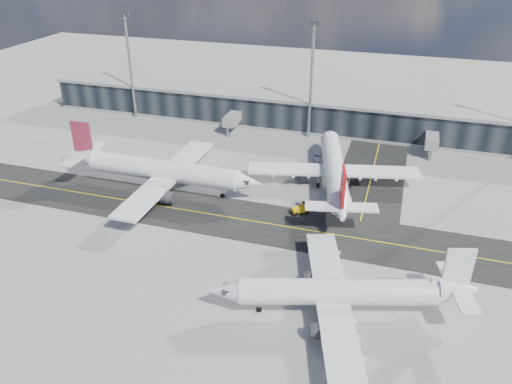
% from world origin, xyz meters
% --- Properties ---
extents(ground, '(300.00, 300.00, 0.00)m').
position_xyz_m(ground, '(0.00, 0.00, 0.00)').
color(ground, gray).
rests_on(ground, ground).
extents(taxiway_lanes, '(180.00, 63.00, 0.03)m').
position_xyz_m(taxiway_lanes, '(3.91, 10.74, 0.01)').
color(taxiway_lanes, black).
rests_on(taxiway_lanes, ground).
extents(terminal_concourse, '(152.00, 19.80, 8.80)m').
position_xyz_m(terminal_concourse, '(0.04, 54.93, 4.09)').
color(terminal_concourse, black).
rests_on(terminal_concourse, ground).
extents(floodlight_masts, '(102.50, 0.70, 28.90)m').
position_xyz_m(floodlight_masts, '(0.00, 48.00, 15.61)').
color(floodlight_masts, gray).
rests_on(floodlight_masts, ground).
extents(airliner_af, '(42.80, 36.38, 12.73)m').
position_xyz_m(airliner_af, '(-23.09, 10.70, 4.21)').
color(airliner_af, white).
rests_on(airliner_af, ground).
extents(airliner_redtail, '(35.79, 41.66, 12.44)m').
position_xyz_m(airliner_redtail, '(10.83, 21.80, 4.11)').
color(airliner_redtail, white).
rests_on(airliner_redtail, ground).
extents(airliner_near, '(36.35, 31.33, 10.96)m').
position_xyz_m(airliner_near, '(18.33, -15.78, 3.62)').
color(airliner_near, silver).
rests_on(airliner_near, ground).
extents(baggage_tug, '(3.67, 3.18, 2.10)m').
position_xyz_m(baggage_tug, '(6.98, 9.66, 1.05)').
color(baggage_tug, '#D69E0B').
rests_on(baggage_tug, ground).
extents(service_van, '(2.92, 5.10, 1.34)m').
position_xyz_m(service_van, '(5.24, 34.74, 0.67)').
color(service_van, white).
rests_on(service_van, ground).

